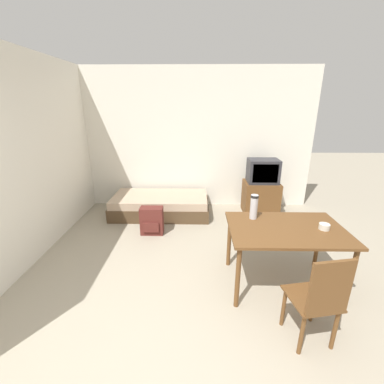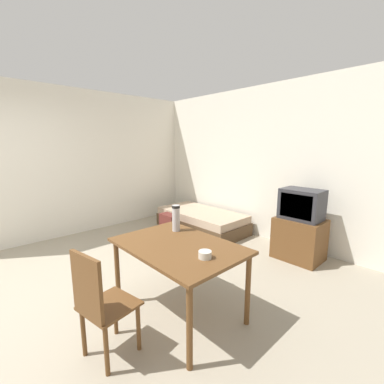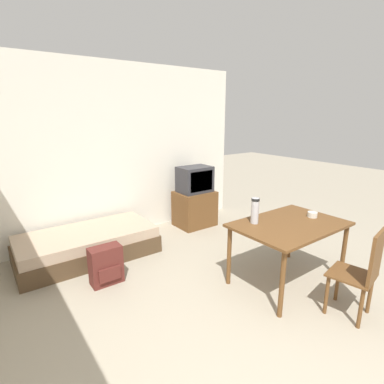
{
  "view_description": "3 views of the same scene",
  "coord_description": "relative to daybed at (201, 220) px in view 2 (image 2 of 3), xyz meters",
  "views": [
    {
      "loc": [
        0.2,
        -1.28,
        2.03
      ],
      "look_at": [
        0.14,
        2.1,
        0.86
      ],
      "focal_mm": 24.0,
      "sensor_mm": 36.0,
      "label": 1
    },
    {
      "loc": [
        3.01,
        -0.22,
        1.69
      ],
      "look_at": [
        0.58,
        2.03,
        1.07
      ],
      "focal_mm": 24.0,
      "sensor_mm": 36.0,
      "label": 2
    },
    {
      "loc": [
        -1.57,
        -0.64,
        1.94
      ],
      "look_at": [
        0.48,
        2.17,
        1.02
      ],
      "focal_mm": 28.0,
      "sensor_mm": 36.0,
      "label": 3
    }
  ],
  "objects": [
    {
      "name": "wall_left",
      "position": [
        -1.51,
        -1.38,
        1.16
      ],
      "size": [
        0.06,
        4.82,
        2.7
      ],
      "color": "silver",
      "rests_on": "ground_plane"
    },
    {
      "name": "dining_table",
      "position": [
        1.68,
        -2.01,
        0.47
      ],
      "size": [
        1.26,
        0.86,
        0.74
      ],
      "color": "brown",
      "rests_on": "ground_plane"
    },
    {
      "name": "wall_back",
      "position": [
        0.49,
        0.56,
        1.16
      ],
      "size": [
        4.94,
        0.06,
        2.7
      ],
      "color": "silver",
      "rests_on": "ground_plane"
    },
    {
      "name": "daybed",
      "position": [
        0.0,
        0.0,
        0.0
      ],
      "size": [
        1.82,
        0.91,
        0.38
      ],
      "color": "#4C3823",
      "rests_on": "ground_plane"
    },
    {
      "name": "thermos_flask",
      "position": [
        1.36,
        -1.77,
        0.71
      ],
      "size": [
        0.09,
        0.09,
        0.29
      ],
      "color": "#B7B7BC",
      "rests_on": "dining_table"
    },
    {
      "name": "mate_bowl",
      "position": [
        2.08,
        -2.04,
        0.58
      ],
      "size": [
        0.11,
        0.11,
        0.06
      ],
      "color": "beige",
      "rests_on": "dining_table"
    },
    {
      "name": "backpack",
      "position": [
        -0.03,
        -0.79,
        0.04
      ],
      "size": [
        0.36,
        0.23,
        0.46
      ],
      "color": "#56231E",
      "rests_on": "ground_plane"
    },
    {
      "name": "wooden_chair",
      "position": [
        1.71,
        -2.82,
        0.32
      ],
      "size": [
        0.45,
        0.45,
        0.92
      ],
      "color": "brown",
      "rests_on": "ground_plane"
    },
    {
      "name": "tv",
      "position": [
        1.93,
        0.12,
        0.29
      ],
      "size": [
        0.65,
        0.52,
        1.06
      ],
      "color": "brown",
      "rests_on": "ground_plane"
    },
    {
      "name": "ground_plane",
      "position": [
        0.49,
        -3.29,
        -0.19
      ],
      "size": [
        20.0,
        20.0,
        0.0
      ],
      "primitive_type": "plane",
      "color": "#9E937F"
    }
  ]
}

